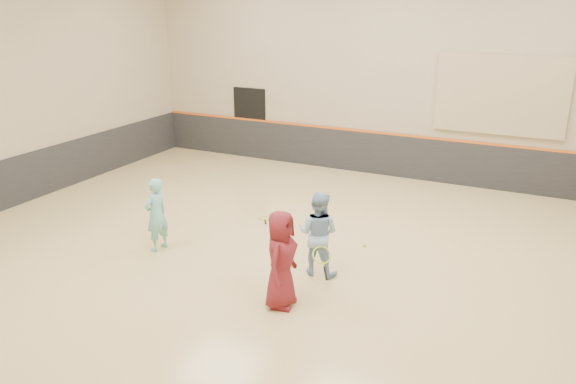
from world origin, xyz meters
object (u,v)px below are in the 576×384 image
at_px(instructor, 318,233).
at_px(girl, 156,215).
at_px(spare_racket, 264,217).
at_px(young_man, 281,259).

bearing_deg(instructor, girl, 5.71).
relative_size(instructor, spare_racket, 2.55).
bearing_deg(young_man, spare_racket, 26.73).
relative_size(girl, instructor, 0.95).
bearing_deg(spare_racket, girl, -115.24).
xyz_separation_m(girl, spare_racket, (1.13, 2.40, -0.72)).
relative_size(girl, young_man, 0.91).
bearing_deg(spare_racket, young_man, -57.68).
height_order(instructor, young_man, young_man).
height_order(girl, young_man, young_man).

